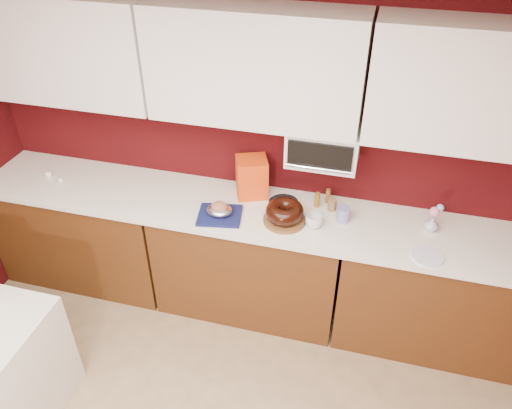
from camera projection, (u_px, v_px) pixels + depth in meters
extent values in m
cube|color=#3E080A|center=(261.00, 143.00, 3.45)|extent=(4.00, 0.02, 2.50)
cube|color=#512B10|center=(88.00, 231.00, 3.96)|extent=(1.31, 0.58, 0.86)
cube|color=#512B10|center=(250.00, 260.00, 3.69)|extent=(1.31, 0.58, 0.86)
cube|color=#512B10|center=(437.00, 294.00, 3.41)|extent=(1.31, 0.58, 0.86)
cube|color=white|center=(249.00, 211.00, 3.42)|extent=(4.00, 0.62, 0.04)
cube|color=white|center=(57.00, 48.00, 3.25)|extent=(1.31, 0.33, 0.70)
cube|color=white|center=(254.00, 67.00, 2.97)|extent=(1.31, 0.33, 0.70)
cube|color=white|center=(492.00, 89.00, 2.69)|extent=(1.31, 0.33, 0.70)
cube|color=white|center=(324.00, 145.00, 3.17)|extent=(0.45, 0.30, 0.25)
cube|color=black|center=(320.00, 157.00, 3.05)|extent=(0.40, 0.02, 0.18)
cylinder|color=silver|center=(318.00, 169.00, 3.08)|extent=(0.42, 0.02, 0.02)
cylinder|color=brown|center=(284.00, 220.00, 3.29)|extent=(0.37, 0.37, 0.03)
torus|color=black|center=(285.00, 212.00, 3.25)|extent=(0.28, 0.28, 0.10)
cube|color=#13194A|center=(220.00, 215.00, 3.33)|extent=(0.32, 0.29, 0.02)
ellipsoid|color=silver|center=(219.00, 210.00, 3.31)|extent=(0.18, 0.15, 0.06)
ellipsoid|color=#9E6548|center=(219.00, 207.00, 3.29)|extent=(0.14, 0.13, 0.07)
cube|color=red|center=(252.00, 177.00, 3.48)|extent=(0.27, 0.26, 0.29)
cylinder|color=black|center=(284.00, 204.00, 3.42)|extent=(0.21, 0.21, 0.04)
imported|color=silver|center=(314.00, 220.00, 3.22)|extent=(0.12, 0.12, 0.11)
cylinder|color=navy|center=(343.00, 214.00, 3.27)|extent=(0.12, 0.12, 0.11)
imported|color=#B2B7CA|center=(432.00, 223.00, 3.19)|extent=(0.07, 0.07, 0.11)
sphere|color=pink|center=(435.00, 212.00, 3.14)|extent=(0.06, 0.06, 0.06)
sphere|color=#88A9DA|center=(440.00, 208.00, 3.14)|extent=(0.05, 0.05, 0.05)
cylinder|color=white|center=(427.00, 256.00, 3.01)|extent=(0.21, 0.21, 0.01)
cylinder|color=brown|center=(317.00, 200.00, 3.40)|extent=(0.05, 0.05, 0.11)
cylinder|color=brown|center=(332.00, 205.00, 3.38)|extent=(0.07, 0.07, 0.09)
ellipsoid|color=silver|center=(60.00, 180.00, 3.67)|extent=(0.06, 0.05, 0.04)
ellipsoid|color=white|center=(48.00, 174.00, 3.73)|extent=(0.07, 0.06, 0.04)
cylinder|color=brown|center=(328.00, 196.00, 3.45)|extent=(0.04, 0.04, 0.11)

